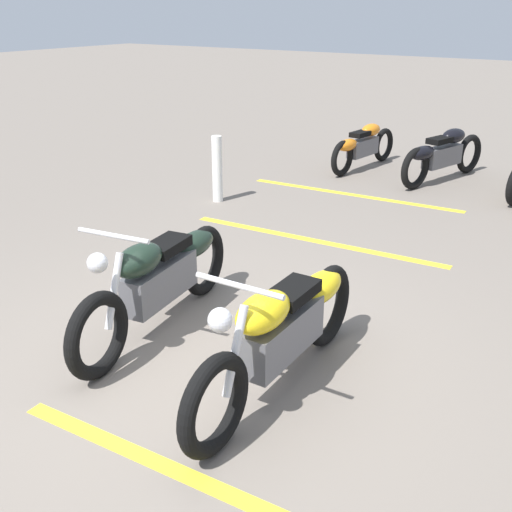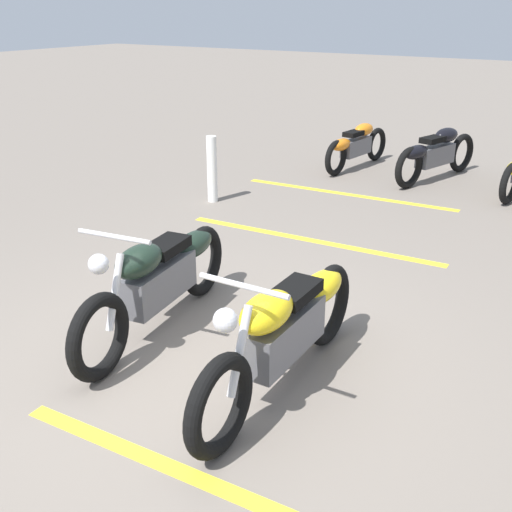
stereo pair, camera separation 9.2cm
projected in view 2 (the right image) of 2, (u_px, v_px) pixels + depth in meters
name	position (u px, v px, depth m)	size (l,w,h in m)	color
ground_plane	(196.00, 371.00, 4.66)	(60.00, 60.00, 0.00)	slate
motorcycle_bright_foreground	(286.00, 329.00, 4.32)	(2.23, 0.62, 1.04)	black
motorcycle_dark_foreground	(160.00, 278.00, 5.13)	(2.22, 0.68, 1.04)	black
motorcycle_row_left	(435.00, 153.00, 9.53)	(2.05, 0.67, 0.79)	black
motorcycle_row_center	(356.00, 145.00, 10.26)	(1.91, 0.36, 0.72)	black
bollard_post	(212.00, 169.00, 8.49)	(0.14, 0.14, 0.92)	white
parking_stripe_near	(236.00, 494.00, 3.48)	(3.20, 0.12, 0.01)	yellow
parking_stripe_mid	(310.00, 240.00, 7.24)	(3.20, 0.12, 0.01)	yellow
parking_stripe_far	(348.00, 194.00, 8.97)	(3.20, 0.12, 0.01)	yellow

